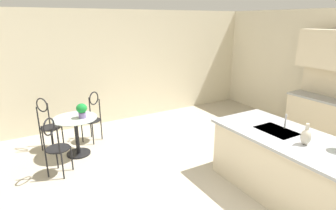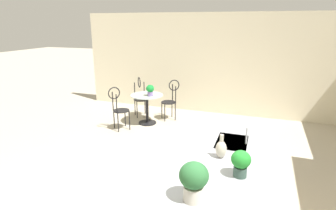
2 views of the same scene
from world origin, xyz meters
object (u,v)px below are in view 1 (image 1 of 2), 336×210
Objects in this scene: chair_toward_desk at (55,144)px; vase_on_counter at (306,137)px; chair_near_window at (48,122)px; potted_plant_on_table at (82,110)px; bistro_table at (77,132)px; chair_by_island at (92,114)px.

vase_on_counter is at bearing 48.09° from chair_toward_desk.
chair_near_window is 4.49m from vase_on_counter.
potted_plant_on_table is at bearing 132.55° from chair_toward_desk.
vase_on_counter is at bearing 35.86° from potted_plant_on_table.
potted_plant_on_table is (0.07, 0.12, 0.45)m from bistro_table.
potted_plant_on_table is at bearing 42.41° from chair_near_window.
chair_near_window and chair_by_island have the same top height.
chair_toward_desk is (1.12, -0.03, 0.00)m from chair_near_window.
vase_on_counter is (2.44, 2.72, 0.46)m from chair_toward_desk.
chair_by_island reaches higher than potted_plant_on_table.
chair_by_island and chair_toward_desk have the same top height.
bistro_table is 0.76m from chair_toward_desk.
chair_toward_desk is (1.11, -0.90, 0.00)m from chair_by_island.
chair_near_window is at bearing -137.59° from potted_plant_on_table.
bistro_table is at bearing 38.88° from chair_near_window.
chair_by_island is at bearing 150.70° from potted_plant_on_table.
chair_near_window and chair_toward_desk have the same top height.
bistro_table is at bearing -41.30° from chair_by_island.
chair_by_island is 3.82× the size of potted_plant_on_table.
bistro_table is 2.78× the size of vase_on_counter.
chair_by_island is 1.42m from chair_toward_desk.
potted_plant_on_table is at bearing 59.53° from bistro_table.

